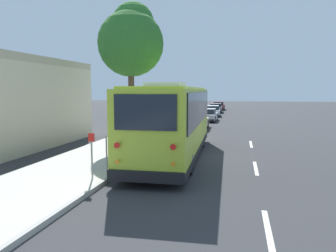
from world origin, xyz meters
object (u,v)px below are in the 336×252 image
parked_sedan_tan (196,122)px  street_tree (131,40)px  parked_sedan_white (213,111)px  sign_post_far (107,153)px  parked_sedan_maroon (219,106)px  parked_sedan_silver (208,115)px  shuttle_bus (173,118)px  parked_sedan_gray (216,108)px  sign_post_near (92,156)px

parked_sedan_tan → street_tree: bearing=162.8°
parked_sedan_white → sign_post_far: size_ratio=3.52×
sign_post_far → parked_sedan_maroon: bearing=-2.1°
parked_sedan_white → parked_sedan_silver: bearing=176.5°
shuttle_bus → parked_sedan_silver: 18.67m
shuttle_bus → parked_sedan_gray: size_ratio=2.28×
street_tree → sign_post_near: size_ratio=5.09×
parked_sedan_gray → street_tree: street_tree is taller
parked_sedan_gray → sign_post_far: 35.11m
parked_sedan_silver → parked_sedan_maroon: 19.30m
parked_sedan_white → parked_sedan_gray: size_ratio=0.97×
parked_sedan_white → parked_sedan_gray: bearing=-3.5°
street_tree → shuttle_bus: bearing=-135.8°
sign_post_near → sign_post_far: bearing=0.0°
street_tree → sign_post_near: 9.38m
shuttle_bus → sign_post_far: (-3.49, 1.82, -1.05)m
parked_sedan_tan → sign_post_near: size_ratio=2.81×
parked_sedan_tan → sign_post_far: size_ratio=3.41×
shuttle_bus → sign_post_far: shuttle_bus is taller
parked_sedan_gray → shuttle_bus: bearing=178.1°
parked_sedan_tan → street_tree: (-8.29, 2.63, 5.32)m
shuttle_bus → parked_sedan_gray: (31.59, 0.31, -1.24)m
parked_sedan_silver → sign_post_near: 23.41m
parked_sedan_tan → parked_sedan_silver: parked_sedan_tan is taller
parked_sedan_silver → sign_post_far: size_ratio=3.33×
street_tree → sign_post_far: (-6.61, -1.22, -5.14)m
street_tree → parked_sedan_tan: bearing=-17.6°
parked_sedan_tan → sign_post_near: sign_post_near is taller
parked_sedan_tan → shuttle_bus: bearing=-177.6°
sign_post_near → parked_sedan_maroon: bearing=-2.0°
sign_post_far → parked_sedan_tan: bearing=-5.4°
shuttle_bus → parked_sedan_maroon: shuttle_bus is taller
parked_sedan_maroon → sign_post_far: bearing=178.9°
sign_post_near → parked_sedan_tan: bearing=-5.0°
parked_sedan_maroon → sign_post_near: sign_post_near is taller
street_tree → parked_sedan_gray: bearing=-5.5°
street_tree → sign_post_far: size_ratio=6.18×
parked_sedan_tan → parked_sedan_silver: (7.20, -0.24, -0.03)m
parked_sedan_silver → sign_post_near: size_ratio=2.75×
parked_sedan_maroon → sign_post_near: (-42.65, 1.51, 0.35)m
parked_sedan_white → parked_sedan_maroon: (12.82, 0.07, 0.01)m
parked_sedan_tan → parked_sedan_maroon: size_ratio=0.98×
parked_sedan_gray → sign_post_far: bearing=175.1°
shuttle_bus → parked_sedan_white: (25.10, 0.24, -1.24)m
shuttle_bus → parked_sedan_white: size_ratio=2.36×
parked_sedan_tan → parked_sedan_silver: bearing=-1.5°
parked_sedan_silver → sign_post_far: sign_post_far is taller
parked_sedan_maroon → street_tree: 35.31m
parked_sedan_gray → parked_sedan_tan: bearing=177.3°
shuttle_bus → parked_sedan_maroon: bearing=-1.5°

